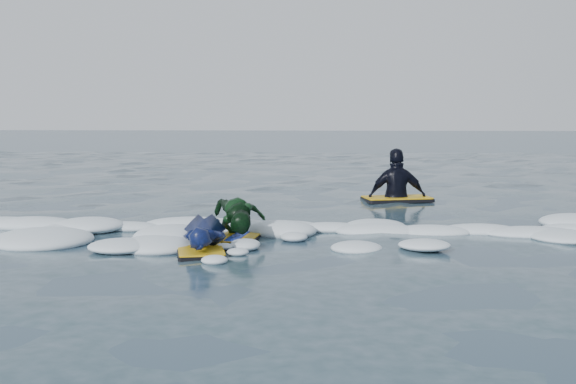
{
  "coord_description": "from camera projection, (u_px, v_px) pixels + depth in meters",
  "views": [
    {
      "loc": [
        1.44,
        -8.15,
        1.58
      ],
      "look_at": [
        0.76,
        1.6,
        0.52
      ],
      "focal_mm": 45.0,
      "sensor_mm": 36.0,
      "label": 1
    }
  ],
  "objects": [
    {
      "name": "waiting_rider_unit",
      "position": [
        397.0,
        199.0,
        13.01
      ],
      "size": [
        1.34,
        0.94,
        1.81
      ],
      "rotation": [
        0.0,
        0.0,
        0.25
      ],
      "color": "black",
      "rests_on": "ground"
    },
    {
      "name": "ground",
      "position": [
        213.0,
        251.0,
        8.35
      ],
      "size": [
        120.0,
        120.0,
        0.0
      ],
      "primitive_type": "plane",
      "color": "#1C3645",
      "rests_on": "ground"
    },
    {
      "name": "prone_child_unit",
      "position": [
        240.0,
        218.0,
        9.16
      ],
      "size": [
        0.88,
        1.4,
        0.51
      ],
      "rotation": [
        0.0,
        0.0,
        1.46
      ],
      "color": "black",
      "rests_on": "ground"
    },
    {
      "name": "foam_band",
      "position": [
        227.0,
        236.0,
        9.38
      ],
      "size": [
        12.0,
        3.1,
        0.3
      ],
      "primitive_type": null,
      "color": "white",
      "rests_on": "ground"
    },
    {
      "name": "prone_woman_unit",
      "position": [
        204.0,
        234.0,
        8.37
      ],
      "size": [
        0.74,
        1.51,
        0.36
      ],
      "rotation": [
        0.0,
        0.0,
        1.81
      ],
      "color": "black",
      "rests_on": "ground"
    }
  ]
}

